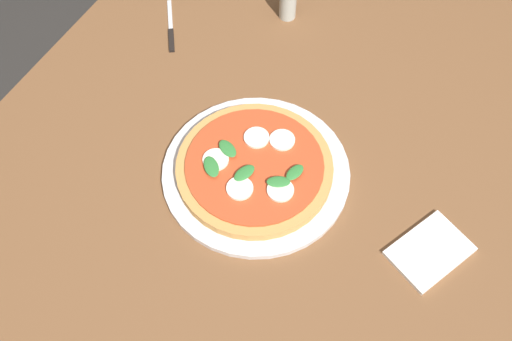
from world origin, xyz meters
TOP-DOWN VIEW (x-y plane):
  - ground_plane at (0.00, 0.00)m, footprint 6.00×6.00m
  - dining_table at (0.00, 0.00)m, footprint 1.43×1.14m
  - serving_tray at (-0.04, -0.05)m, footprint 0.34×0.34m
  - pizza at (-0.04, -0.05)m, footprint 0.28×0.28m
  - napkin at (-0.03, 0.28)m, footprint 0.16×0.14m
  - knife at (-0.29, -0.37)m, footprint 0.14×0.10m
  - pepper_shaker at (-0.44, -0.17)m, footprint 0.04×0.04m

SIDE VIEW (x-z plane):
  - ground_plane at x=0.00m, z-range 0.00..0.00m
  - dining_table at x=0.00m, z-range 0.29..1.04m
  - knife at x=-0.29m, z-range 0.75..0.76m
  - napkin at x=-0.03m, z-range 0.75..0.76m
  - serving_tray at x=-0.04m, z-range 0.75..0.77m
  - pizza at x=-0.04m, z-range 0.76..0.79m
  - pepper_shaker at x=-0.44m, z-range 0.75..0.83m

